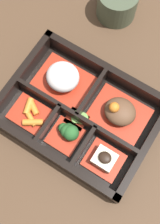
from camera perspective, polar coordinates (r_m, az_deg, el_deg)
name	(u,v)px	position (r m, az deg, el deg)	size (l,w,h in m)	color
ground_plane	(80,116)	(0.65, 0.00, -0.68)	(3.00, 3.00, 0.00)	#4C3523
bento_base	(80,115)	(0.64, 0.00, -0.55)	(0.30, 0.23, 0.01)	black
bento_rim	(79,114)	(0.62, -0.16, -0.30)	(0.30, 0.23, 0.05)	black
bowl_rice	(63,78)	(0.64, -3.15, 6.26)	(0.12, 0.09, 0.05)	#B22D19
bowl_stew	(119,112)	(0.63, 7.23, -0.03)	(0.12, 0.09, 0.05)	#B22D19
bowl_carrots	(31,114)	(0.64, -9.04, -0.34)	(0.08, 0.06, 0.02)	#B22D19
bowl_greens	(68,132)	(0.61, -2.23, -3.71)	(0.06, 0.06, 0.04)	#B22D19
bowl_tofu	(104,159)	(0.61, 4.45, -8.61)	(0.07, 0.06, 0.04)	#B22D19
bowl_pickles	(78,119)	(0.63, -0.31, -1.22)	(0.04, 0.04, 0.01)	#B22D19
tea_cup	(117,3)	(0.74, 6.83, 19.21)	(0.09, 0.09, 0.07)	#424C38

